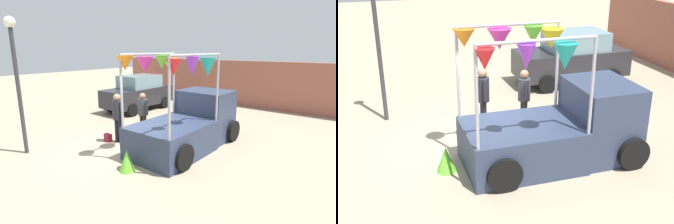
# 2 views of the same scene
# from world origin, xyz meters

# --- Properties ---
(ground_plane) EXTENTS (60.00, 60.00, 0.00)m
(ground_plane) POSITION_xyz_m (0.00, 0.00, 0.00)
(ground_plane) COLOR gray
(vendor_truck) EXTENTS (2.46, 4.04, 3.13)m
(vendor_truck) POSITION_xyz_m (1.37, 1.51, 0.89)
(vendor_truck) COLOR #2D3851
(vendor_truck) RESTS_ON ground
(parked_car) EXTENTS (1.88, 4.00, 1.88)m
(parked_car) POSITION_xyz_m (-3.90, 4.32, 0.94)
(parked_car) COLOR #26262B
(parked_car) RESTS_ON ground
(person_customer) EXTENTS (0.53, 0.34, 1.75)m
(person_customer) POSITION_xyz_m (-0.78, 0.18, 1.07)
(person_customer) COLOR black
(person_customer) RESTS_ON ground
(person_vendor) EXTENTS (0.53, 0.34, 1.65)m
(person_vendor) POSITION_xyz_m (-0.64, 1.30, 0.99)
(person_vendor) COLOR #2D2823
(person_vendor) RESTS_ON ground
(handbag) EXTENTS (0.28, 0.16, 0.28)m
(handbag) POSITION_xyz_m (-1.13, -0.02, 0.14)
(handbag) COLOR maroon
(handbag) RESTS_ON ground
(street_lamp) EXTENTS (0.32, 0.32, 4.18)m
(street_lamp) POSITION_xyz_m (-2.32, -2.34, 2.70)
(street_lamp) COLOR #333338
(street_lamp) RESTS_ON ground
(folded_kite_bundle_lime) EXTENTS (0.59, 0.59, 0.60)m
(folded_kite_bundle_lime) POSITION_xyz_m (1.17, -1.21, 0.30)
(folded_kite_bundle_lime) COLOR #66CC33
(folded_kite_bundle_lime) RESTS_ON ground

